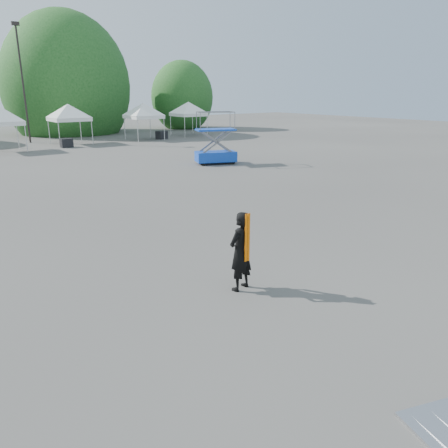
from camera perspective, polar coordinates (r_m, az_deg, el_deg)
ground at (r=12.43m, az=-0.43°, el=-3.66°), size 120.00×120.00×0.00m
light_pole_east at (r=42.51m, az=-24.87°, el=17.05°), size 0.60×0.25×9.80m
tree_mid_e at (r=50.88m, az=-19.85°, el=16.57°), size 5.12×5.12×7.79m
tree_far_e at (r=54.63m, az=-5.47°, el=16.15°), size 3.84×3.84×5.84m
tent_f at (r=40.12m, az=-19.71°, el=14.17°), size 4.18×4.18×3.88m
tent_g at (r=42.04m, az=-10.52°, el=14.93°), size 4.08×4.08×3.88m
tent_h at (r=45.45m, az=-4.68°, el=15.29°), size 4.07×4.07×3.88m
man at (r=9.85m, az=2.18°, el=-3.59°), size 0.76×0.59×1.84m
scissor_lift at (r=27.41m, az=-1.10°, el=11.18°), size 2.73×2.04×3.17m
crate_mid at (r=37.93m, az=-19.88°, el=9.92°), size 0.91×0.71×0.70m
crate_east at (r=42.59m, az=-8.15°, el=11.44°), size 1.09×0.94×0.73m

